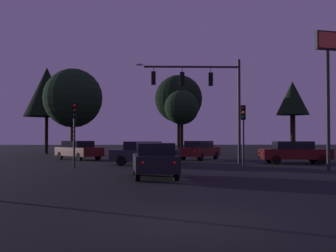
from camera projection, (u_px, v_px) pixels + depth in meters
ground_plane at (155, 160)px, 33.31m from camera, size 168.00×168.00×0.00m
traffic_signal_mast_arm at (206, 90)px, 28.93m from camera, size 7.13×0.49×7.09m
traffic_light_corner_left at (243, 123)px, 26.32m from camera, size 0.34×0.38×3.76m
traffic_light_corner_right at (74, 121)px, 25.04m from camera, size 0.33×0.37×3.80m
car_nearside_lane at (154, 159)px, 18.61m from camera, size 1.97×4.47×1.52m
car_crossing_left at (145, 153)px, 27.38m from camera, size 4.60×1.99×1.52m
car_crossing_right at (295, 152)px, 29.00m from camera, size 4.73×2.16×1.52m
car_far_lane at (78, 150)px, 34.25m from camera, size 4.29×4.67×1.52m
car_parked_lot at (200, 150)px, 34.15m from camera, size 3.83×4.75×1.52m
store_sign_illuminated at (328, 69)px, 22.75m from camera, size 1.42×0.54×7.44m
tree_behind_sign at (179, 99)px, 50.08m from camera, size 5.57×5.57×9.15m
tree_left_far at (47, 92)px, 48.66m from camera, size 5.18×5.18×9.82m
tree_center_horizon at (182, 108)px, 45.14m from camera, size 3.65×3.65×6.81m
tree_right_cluster at (293, 99)px, 40.51m from camera, size 3.09×3.09×7.14m
tree_lot_edge at (73, 98)px, 42.64m from camera, size 5.89×5.89×8.69m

